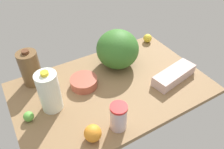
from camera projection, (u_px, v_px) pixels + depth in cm
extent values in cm
cube|color=olive|center=(112.00, 88.00, 138.53)|extent=(120.00, 76.00, 3.00)
cylinder|color=brown|center=(30.00, 68.00, 133.57)|extent=(12.14, 12.14, 22.50)
cylinder|color=#59331E|center=(25.00, 52.00, 125.66)|extent=(4.25, 4.25, 1.80)
cube|color=beige|center=(174.00, 75.00, 140.77)|extent=(33.02, 16.19, 6.76)
cylinder|color=silver|center=(118.00, 118.00, 109.91)|extent=(8.66, 8.66, 14.33)
cylinder|color=red|center=(119.00, 107.00, 104.79)|extent=(8.92, 8.92, 1.40)
ellipsoid|color=#367029|center=(118.00, 49.00, 146.12)|extent=(28.60, 28.60, 26.14)
cylinder|color=#AC523F|center=(84.00, 82.00, 136.38)|extent=(17.01, 17.01, 5.77)
cylinder|color=white|center=(49.00, 92.00, 116.98)|extent=(11.72, 11.72, 24.17)
cylinder|color=yellow|center=(44.00, 73.00, 108.53)|extent=(4.10, 4.10, 1.80)
sphere|color=#6DB838|center=(52.00, 80.00, 138.79)|extent=(5.01, 5.01, 5.01)
sphere|color=#5DAC41|center=(29.00, 117.00, 115.86)|extent=(5.54, 5.54, 5.54)
sphere|color=yellow|center=(148.00, 38.00, 175.32)|extent=(6.76, 6.76, 6.76)
sphere|color=orange|center=(93.00, 133.00, 106.23)|extent=(8.82, 8.82, 8.82)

